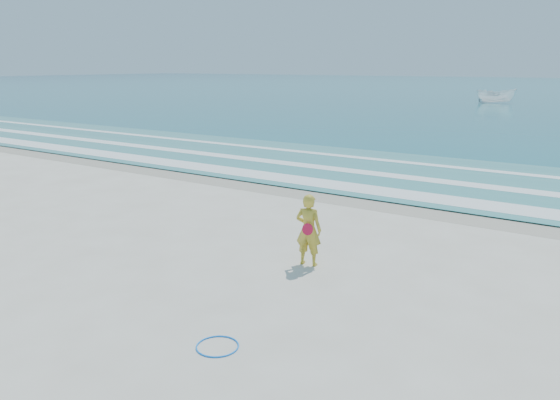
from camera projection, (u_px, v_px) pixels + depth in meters
The scene contains 9 objects.
ground at pixel (167, 282), 11.64m from camera, with size 400.00×400.00×0.00m, color silver.
wet_sand at pixel (354, 198), 18.90m from camera, with size 400.00×2.40×0.00m, color #B2A893.
shallow at pixel (407, 173), 22.93m from camera, with size 400.00×10.00×0.01m, color #59B7AD.
foam_near at pixel (370, 190), 19.94m from camera, with size 400.00×1.40×0.01m, color white.
foam_mid at pixel (400, 176), 22.28m from camera, with size 400.00×0.90×0.01m, color white.
foam_far at pixel (427, 164), 24.94m from camera, with size 400.00×0.60×0.01m, color white.
hoop at pixel (217, 346), 8.94m from camera, with size 0.71×0.71×0.03m, color #0E7EFF.
boat at pixel (496, 96), 64.14m from camera, with size 1.65×4.40×1.70m, color white.
woman at pixel (309, 230), 12.44m from camera, with size 0.67×0.50×1.68m.
Camera 1 is at (8.05, -7.70, 4.51)m, focal length 35.00 mm.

